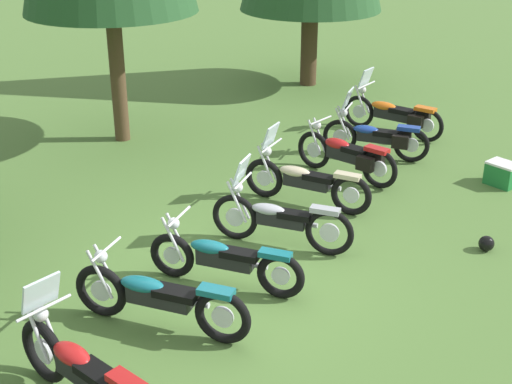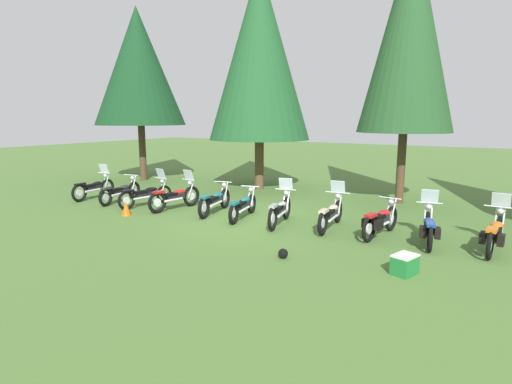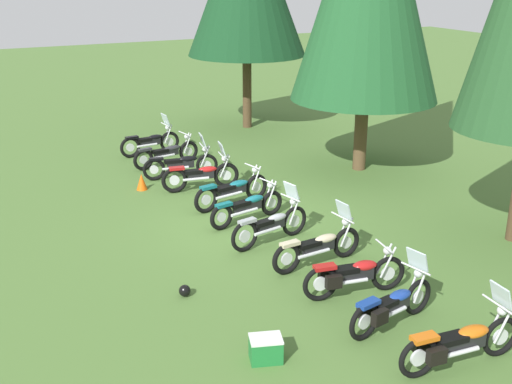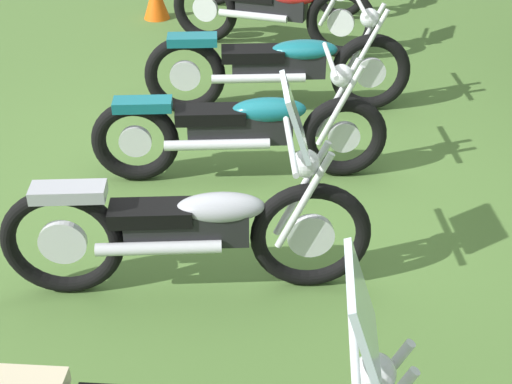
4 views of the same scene
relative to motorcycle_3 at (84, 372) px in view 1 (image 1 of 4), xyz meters
name	(u,v)px [view 1 (image 1 of 4)]	position (x,y,z in m)	size (l,w,h in m)	color
ground_plane	(226,284)	(2.88, 0.17, -0.47)	(80.00, 80.00, 0.00)	#4C7033
motorcycle_3	(84,372)	(0.00, 0.00, 0.00)	(0.67, 2.31, 1.39)	black
motorcycle_4	(159,297)	(1.57, 0.28, -0.02)	(0.78, 2.40, 1.02)	black
motorcycle_5	(224,259)	(2.82, 0.16, -0.05)	(0.76, 2.27, 0.99)	black
motorcycle_6	(279,218)	(4.24, 0.10, 0.00)	(0.75, 2.24, 1.39)	black
motorcycle_7	(305,181)	(5.76, 0.48, -0.01)	(0.78, 2.34, 1.37)	black
motorcycle_8	(348,155)	(7.25, 0.38, -0.01)	(0.77, 2.21, 1.02)	black
motorcycle_9	(377,136)	(8.53, 0.34, -0.01)	(0.83, 2.15, 1.37)	black
motorcycle_10	(394,114)	(10.03, 0.58, 0.01)	(0.77, 2.38, 1.38)	black
picnic_cooler	(502,174)	(8.47, -2.19, -0.26)	(0.54, 0.64, 0.44)	#1E7233
dropped_helmet	(486,243)	(5.79, -2.65, -0.35)	(0.24, 0.24, 0.24)	black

